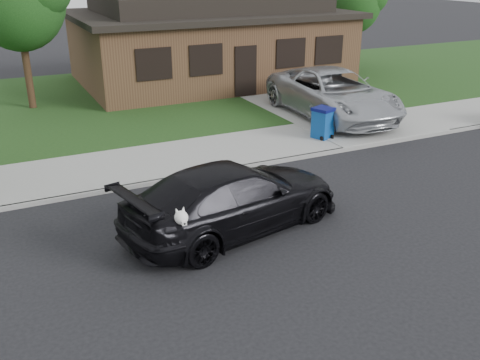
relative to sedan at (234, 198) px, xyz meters
name	(u,v)px	position (x,y,z in m)	size (l,w,h in m)	color
ground	(300,220)	(1.56, -0.27, -0.76)	(120.00, 120.00, 0.00)	black
sidewalk	(215,153)	(1.56, 4.73, -0.70)	(60.00, 3.00, 0.12)	gray
curb	(236,168)	(1.56, 3.23, -0.70)	(60.00, 0.12, 0.12)	gray
lawn	(143,97)	(1.56, 12.73, -0.69)	(60.00, 13.00, 0.13)	#193814
driveway	(297,98)	(7.56, 9.73, -0.69)	(4.50, 13.00, 0.14)	gray
sedan	(234,198)	(0.00, 0.00, 0.00)	(5.54, 3.22, 1.51)	black
minivan	(333,93)	(7.09, 6.44, 0.25)	(2.87, 6.21, 1.73)	#B5B8BC
recycling_bin	(323,123)	(5.32, 4.44, -0.12)	(0.79, 0.79, 1.02)	navy
house	(209,38)	(5.56, 14.72, 1.38)	(12.60, 8.60, 4.65)	#422B1C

